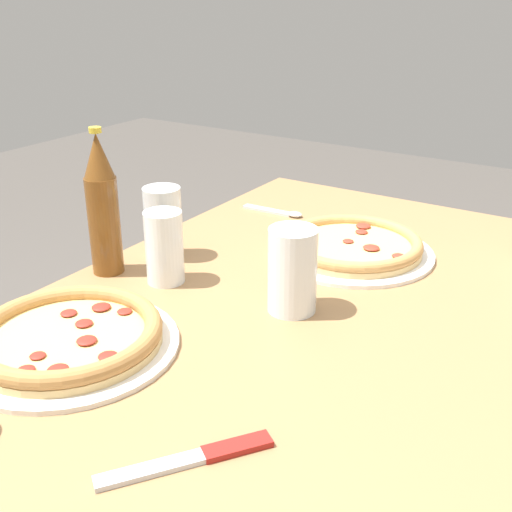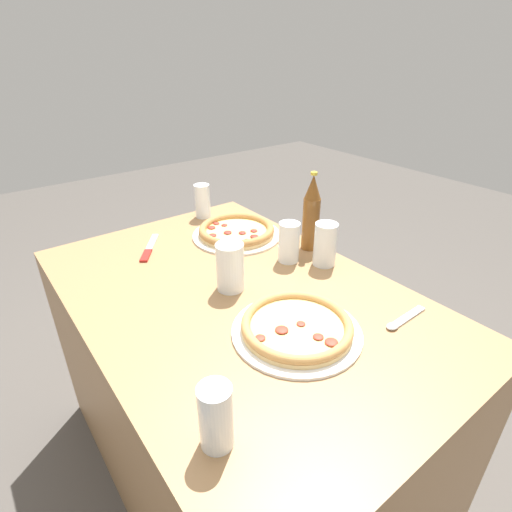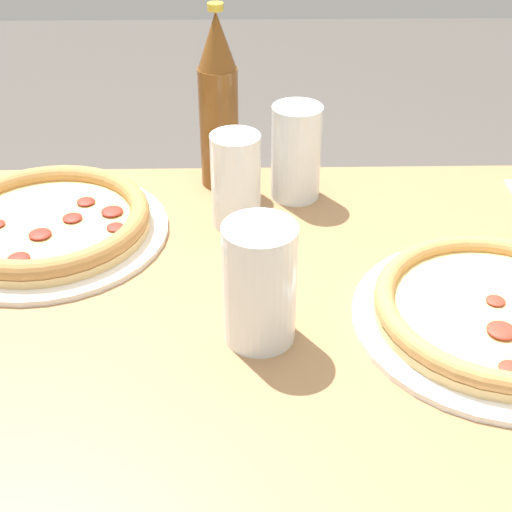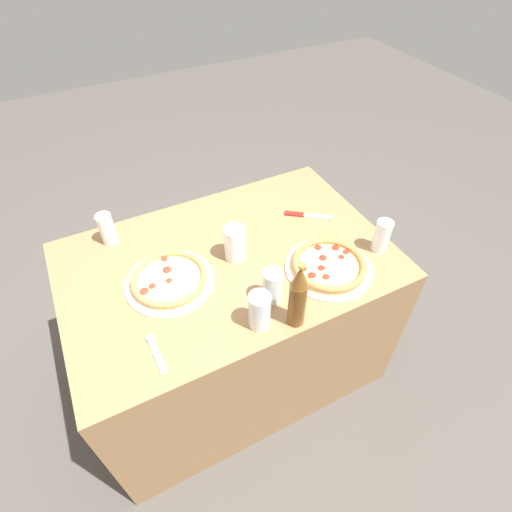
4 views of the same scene
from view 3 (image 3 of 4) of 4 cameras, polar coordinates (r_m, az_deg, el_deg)
name	(u,v)px [view 3 (image 3 of 4)]	position (r m, az deg, el deg)	size (l,w,h in m)	color
pizza_salami	(47,223)	(1.02, -16.35, 2.58)	(0.33, 0.33, 0.04)	silver
pizza_margherita	(495,311)	(0.87, 18.58, -4.22)	(0.33, 0.33, 0.04)	white
glass_red_wine	(260,287)	(0.78, 0.29, -2.47)	(0.08, 0.08, 0.14)	white
glass_orange_juice	(296,158)	(1.06, 3.21, 7.87)	(0.07, 0.07, 0.14)	white
glass_water	(236,185)	(0.99, -1.62, 5.67)	(0.07, 0.07, 0.13)	white
beer_bottle	(218,104)	(1.07, -3.03, 12.06)	(0.06, 0.06, 0.27)	brown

